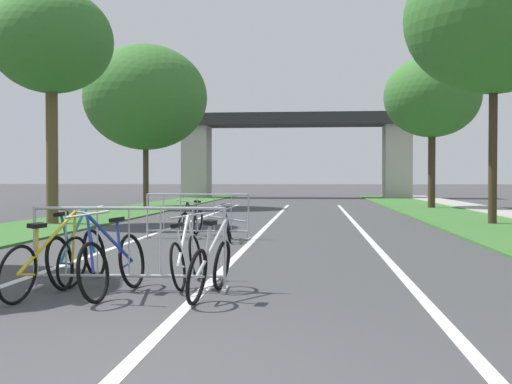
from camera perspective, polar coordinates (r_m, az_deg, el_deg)
name	(u,v)px	position (r m, az deg, el deg)	size (l,w,h in m)	color
grass_verge_left	(120,213)	(25.76, -12.27, -1.85)	(3.17, 50.02, 0.05)	#386B2D
grass_verge_right	(446,214)	(25.06, 16.89, -1.97)	(3.17, 50.02, 0.05)	#386B2D
lane_stripe_center	(267,225)	(18.62, 1.05, -3.07)	(0.14, 28.94, 0.01)	silver
lane_stripe_right_lane	(357,226)	(18.61, 9.22, -3.08)	(0.14, 28.94, 0.01)	silver
lane_stripe_left_lane	(180,225)	(19.01, -6.95, -2.99)	(0.14, 28.94, 0.01)	silver
overpass_bridge	(295,139)	(45.50, 3.61, 4.85)	(20.74, 3.22, 6.06)	#2D2D30
tree_left_maple_mid	(51,42)	(20.26, -18.13, 12.84)	(3.69, 3.69, 7.11)	brown
tree_left_pine_near	(146,98)	(30.68, -10.02, 8.46)	(5.88, 5.88, 7.77)	#4C3823
tree_right_oak_near	(494,18)	(20.70, 20.84, 14.59)	(5.33, 5.33, 8.48)	#3D2D1E
tree_right_oak_mid	(432,97)	(30.49, 15.73, 8.34)	(4.45, 4.45, 7.11)	#3D2D1E
crowd_barrier_nearest	(129,249)	(8.03, -11.48, -5.07)	(2.48, 0.57, 1.05)	#ADADB2
crowd_barrier_second	(197,216)	(14.64, -5.36, -2.21)	(2.48, 0.52, 1.05)	#ADADB2
bicycle_white_0	(187,258)	(8.34, -6.34, -5.95)	(0.50, 1.62, 0.94)	black
bicycle_blue_1	(114,263)	(7.73, -12.84, -6.33)	(0.62, 1.72, 1.05)	black
bicycle_black_2	(191,222)	(15.12, -5.96, -2.75)	(0.52, 1.66, 0.91)	black
bicycle_yellow_3	(47,264)	(7.87, -18.48, -6.25)	(0.64, 1.72, 1.03)	black
bicycle_teal_4	(78,255)	(8.69, -15.91, -5.52)	(0.55, 1.77, 1.03)	black
bicycle_silver_5	(211,267)	(7.44, -4.16, -6.80)	(0.54, 1.63, 0.94)	black
bicycle_purple_6	(227,226)	(14.09, -2.62, -3.07)	(0.51, 1.60, 0.88)	black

